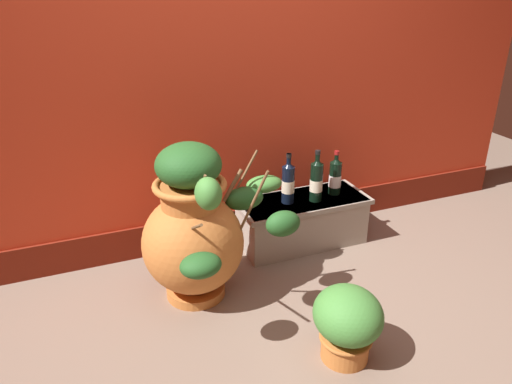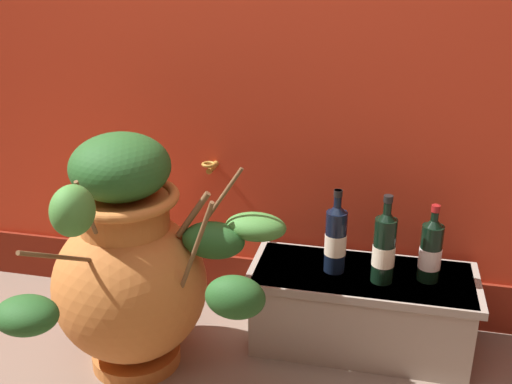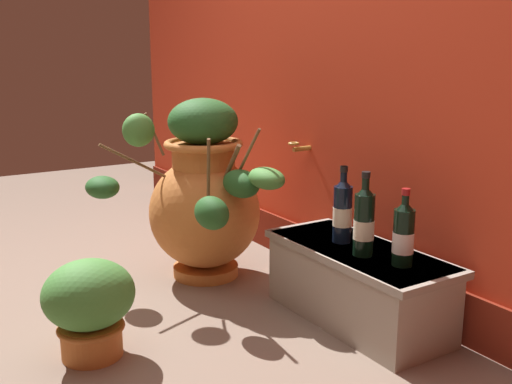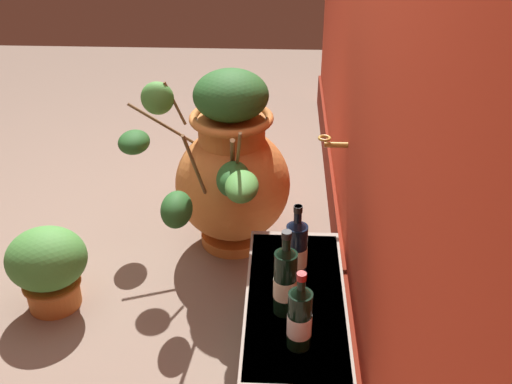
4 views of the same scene
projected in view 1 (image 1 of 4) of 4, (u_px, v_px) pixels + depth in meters
The scene contains 8 objects.
ground_plane at pixel (301, 345), 2.37m from camera, with size 7.00×7.00×0.00m, color #7A6656.
back_wall at pixel (217, 38), 2.84m from camera, with size 4.40×0.33×2.60m.
terracotta_urn at pixel (196, 230), 2.57m from camera, with size 0.82×0.82×0.88m.
stone_ledge at pixel (302, 219), 3.19m from camera, with size 0.85×0.36×0.31m.
wine_bottle_left at pixel (288, 182), 3.04m from camera, with size 0.08×0.08×0.32m.
wine_bottle_middle at pixel (335, 176), 3.17m from camera, with size 0.08×0.08×0.29m.
wine_bottle_right at pixel (316, 180), 3.06m from camera, with size 0.08×0.08×0.33m.
potted_shrub at pixel (347, 321), 2.22m from camera, with size 0.31×0.33×0.37m.
Camera 1 is at (-0.89, -1.63, 1.66)m, focal length 34.44 mm.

